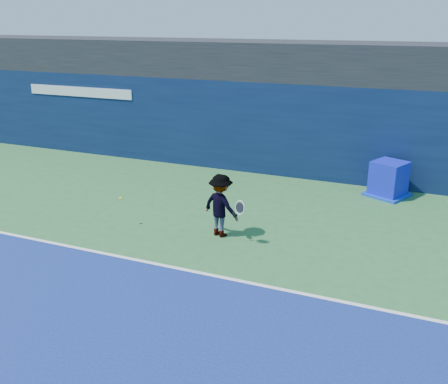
{
  "coord_description": "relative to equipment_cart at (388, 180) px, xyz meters",
  "views": [
    {
      "loc": [
        5.04,
        -5.21,
        4.95
      ],
      "look_at": [
        0.76,
        5.2,
        1.0
      ],
      "focal_mm": 40.0,
      "sensor_mm": 36.0,
      "label": 1
    }
  ],
  "objects": [
    {
      "name": "tennis_player",
      "position": [
        -3.43,
        -4.46,
        0.29
      ],
      "size": [
        1.29,
        0.85,
        1.52
      ],
      "color": "white",
      "rests_on": "ground"
    },
    {
      "name": "baseline",
      "position": [
        -4.22,
        -6.38,
        -0.46
      ],
      "size": [
        24.0,
        0.1,
        0.01
      ],
      "primitive_type": "cube",
      "color": "white",
      "rests_on": "ground"
    },
    {
      "name": "tennis_ball",
      "position": [
        -5.95,
        -4.85,
        0.25
      ],
      "size": [
        0.08,
        0.08,
        0.08
      ],
      "color": "#C7D617",
      "rests_on": "ground"
    },
    {
      "name": "stadium_band",
      "position": [
        -4.22,
        2.12,
        3.13
      ],
      "size": [
        36.0,
        3.0,
        1.2
      ],
      "primitive_type": "cube",
      "color": "black",
      "rests_on": "back_wall_assembly"
    },
    {
      "name": "ground",
      "position": [
        -4.22,
        -9.38,
        -0.47
      ],
      "size": [
        80.0,
        80.0,
        0.0
      ],
      "primitive_type": "plane",
      "color": "#2F6834",
      "rests_on": "ground"
    },
    {
      "name": "equipment_cart",
      "position": [
        0.0,
        0.0,
        0.0
      ],
      "size": [
        1.42,
        1.42,
        1.03
      ],
      "color": "#0D16C3",
      "rests_on": "ground"
    },
    {
      "name": "back_wall_assembly",
      "position": [
        -4.23,
        1.12,
        1.03
      ],
      "size": [
        36.0,
        1.03,
        3.0
      ],
      "color": "#0B1A3D",
      "rests_on": "ground"
    }
  ]
}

